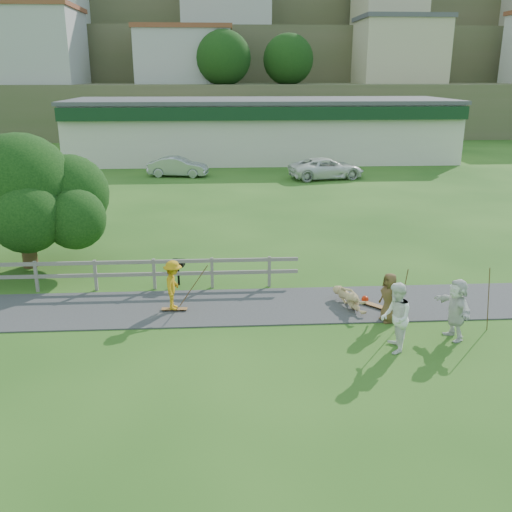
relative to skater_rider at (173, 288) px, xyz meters
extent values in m
plane|color=#235017|center=(1.18, -1.27, -0.79)|extent=(260.00, 260.00, 0.00)
cube|color=#353638|center=(1.18, 0.23, -0.77)|extent=(34.00, 3.00, 0.04)
cube|color=#645F58|center=(-4.82, 2.03, -0.24)|extent=(0.10, 0.10, 1.10)
cube|color=#645F58|center=(-2.82, 2.03, -0.24)|extent=(0.10, 0.10, 1.10)
cube|color=#645F58|center=(-0.82, 2.03, -0.24)|extent=(0.10, 0.10, 1.10)
cube|color=#645F58|center=(1.18, 2.03, -0.24)|extent=(0.10, 0.10, 1.10)
cube|color=#645F58|center=(3.18, 2.03, -0.24)|extent=(0.10, 0.10, 1.10)
cube|color=#645F58|center=(-3.32, 2.03, 0.21)|extent=(15.00, 0.08, 0.12)
cube|color=#645F58|center=(-3.32, 2.03, -0.24)|extent=(15.00, 0.08, 0.12)
cube|color=silver|center=(5.18, 33.73, 1.61)|extent=(32.00, 10.00, 4.80)
cube|color=#12331B|center=(5.18, 28.53, 3.41)|extent=(32.00, 0.60, 1.00)
cube|color=#4E4E53|center=(5.18, 33.73, 4.16)|extent=(32.50, 10.50, 0.30)
cube|color=#4F5934|center=(1.18, 53.73, 2.21)|extent=(220.00, 14.00, 6.00)
cube|color=beige|center=(1.18, 53.73, 8.71)|extent=(10.00, 9.00, 7.00)
cube|color=#4E4E53|center=(1.18, 53.73, 12.46)|extent=(10.40, 9.40, 0.50)
cube|color=#4F5934|center=(1.18, 66.73, 5.71)|extent=(220.00, 14.00, 13.00)
cube|color=beige|center=(1.18, 66.73, 15.71)|extent=(10.00, 9.00, 7.00)
cube|color=#4F5934|center=(1.18, 79.73, 9.71)|extent=(220.00, 14.00, 21.00)
cube|color=#4F5934|center=(1.18, 92.73, 14.21)|extent=(220.00, 14.00, 30.00)
cube|color=#4F5934|center=(1.18, 106.73, 19.21)|extent=(220.00, 14.00, 40.00)
imported|color=#C89012|center=(0.00, 0.00, 0.00)|extent=(0.67, 1.07, 1.58)
imported|color=tan|center=(5.58, -0.03, -0.47)|extent=(1.81, 0.87, 0.64)
imported|color=white|center=(6.12, -3.05, 0.17)|extent=(0.86, 1.04, 1.93)
imported|color=brown|center=(6.50, -1.14, -0.03)|extent=(0.66, 0.84, 1.53)
imported|color=silver|center=(8.04, -2.41, 0.10)|extent=(0.77, 1.71, 1.77)
imported|color=#A6A7AD|center=(-1.53, 24.91, -0.09)|extent=(4.46, 2.12, 1.41)
imported|color=white|center=(9.08, 23.34, -0.05)|extent=(5.67, 3.42, 1.47)
sphere|color=red|center=(6.18, 0.32, -0.67)|extent=(0.24, 0.24, 0.24)
cylinder|color=brown|center=(0.60, 0.40, 0.05)|extent=(0.03, 0.03, 1.67)
cylinder|color=brown|center=(6.67, -1.81, 0.16)|extent=(0.03, 0.03, 1.91)
cylinder|color=brown|center=(9.17, -1.93, 0.18)|extent=(0.03, 0.03, 1.94)
camera|label=1|loc=(1.52, -16.72, 6.38)|focal=40.00mm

